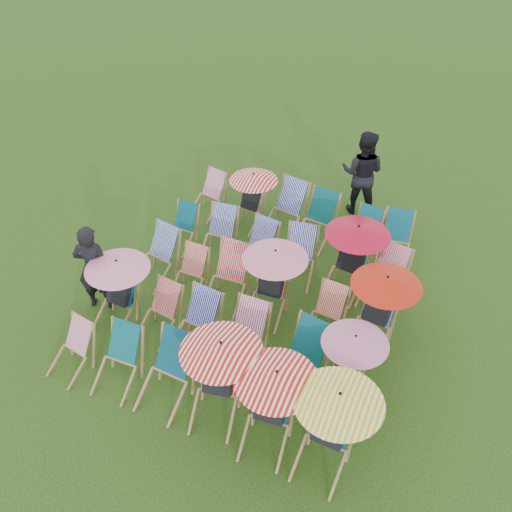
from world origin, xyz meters
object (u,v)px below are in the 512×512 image
at_px(deckchair_5, 329,429).
at_px(deckchair_29, 395,240).
at_px(deckchair_0, 70,350).
at_px(person_left, 93,268).
at_px(person_rear, 362,173).

distance_m(deckchair_5, deckchair_29, 4.65).
bearing_deg(deckchair_5, deckchair_29, 96.02).
xyz_separation_m(deckchair_0, deckchair_5, (4.12, 0.06, 0.32)).
height_order(deckchair_5, person_left, person_left).
relative_size(person_left, person_rear, 0.91).
height_order(person_left, person_rear, person_rear).
relative_size(deckchair_0, deckchair_29, 0.92).
distance_m(deckchair_5, person_rear, 6.09).
xyz_separation_m(deckchair_5, person_rear, (-1.25, 5.96, 0.21)).
relative_size(deckchair_0, person_left, 0.49).
xyz_separation_m(deckchair_5, person_left, (-4.59, 1.30, 0.12)).
bearing_deg(person_left, person_rear, -146.13).
xyz_separation_m(deckchair_0, person_left, (-0.47, 1.36, 0.44)).
bearing_deg(deckchair_29, person_rear, 123.54).
bearing_deg(deckchair_29, person_left, -148.33).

